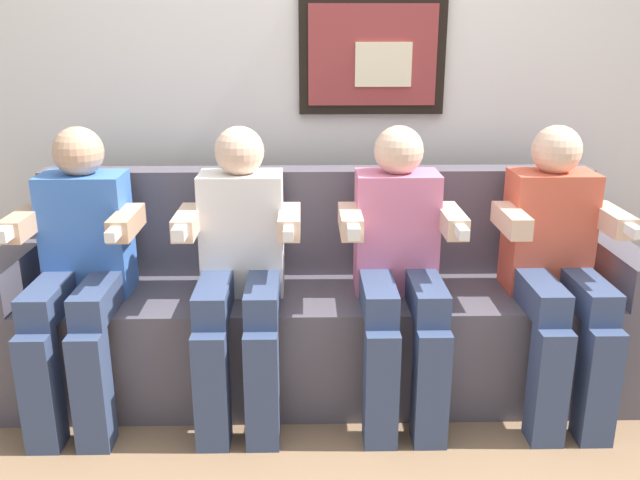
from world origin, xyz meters
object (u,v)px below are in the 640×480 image
(couch, at_px, (319,315))
(person_left_center, at_px, (240,263))
(person_right_center, at_px, (399,262))
(person_rightmost, at_px, (557,261))
(person_leftmost, at_px, (80,265))

(couch, bearing_deg, person_left_center, -150.90)
(person_right_center, bearing_deg, person_rightmost, 0.04)
(couch, relative_size, person_left_center, 2.32)
(couch, height_order, person_right_center, person_right_center)
(person_left_center, bearing_deg, person_rightmost, 0.02)
(person_rightmost, bearing_deg, person_left_center, -179.98)
(person_leftmost, xyz_separation_m, person_rightmost, (1.82, 0.00, -0.00))
(person_leftmost, bearing_deg, person_rightmost, 0.01)
(person_left_center, bearing_deg, couch, 29.10)
(person_left_center, distance_m, person_rightmost, 1.22)
(person_leftmost, xyz_separation_m, person_right_center, (1.22, 0.00, 0.00))
(person_leftmost, height_order, person_rightmost, same)
(person_left_center, bearing_deg, person_right_center, 0.00)
(couch, distance_m, person_leftmost, 0.97)
(couch, height_order, person_left_center, person_left_center)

